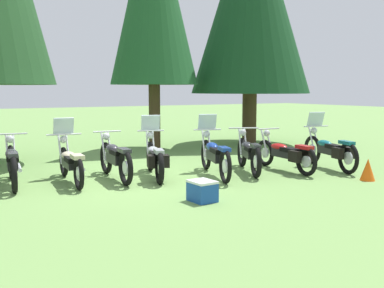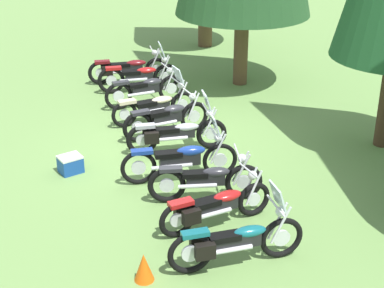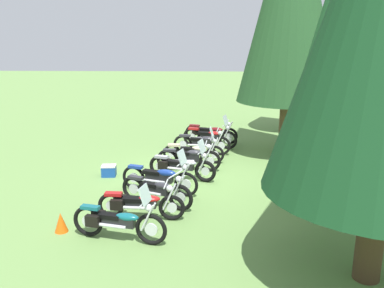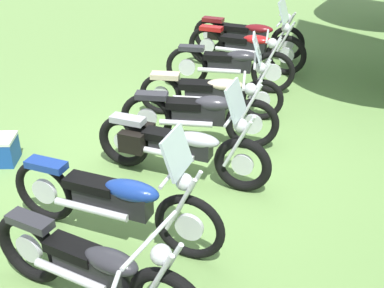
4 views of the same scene
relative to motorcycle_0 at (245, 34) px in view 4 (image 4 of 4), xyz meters
name	(u,v)px [view 4 (image 4 of 4)]	position (x,y,z in m)	size (l,w,h in m)	color
ground_plane	(181,161)	(4.48, -0.98, -0.44)	(80.00, 80.00, 0.00)	#6B934C
motorcycle_0	(245,34)	(0.00, 0.00, 0.00)	(0.98, 2.30, 1.01)	black
motorcycle_1	(247,46)	(0.89, 0.01, 0.04)	(0.98, 2.27, 1.39)	black
motorcycle_2	(231,65)	(1.95, -0.32, 0.02)	(0.71, 2.25, 1.03)	black
motorcycle_3	(213,90)	(3.07, -0.60, 0.01)	(0.76, 2.25, 1.35)	black
motorcycle_4	(200,115)	(4.00, -0.75, 0.03)	(0.64, 2.22, 1.03)	black
motorcycle_5	(178,146)	(4.86, -0.98, 0.01)	(0.95, 2.24, 1.37)	black
motorcycle_6	(115,199)	(6.11, -1.51, 0.05)	(0.96, 2.35, 1.38)	black
motorcycle_7	(94,269)	(7.08, -1.51, 0.01)	(1.11, 2.08, 1.02)	black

